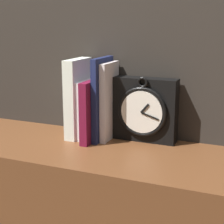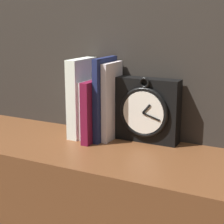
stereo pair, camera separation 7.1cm
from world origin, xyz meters
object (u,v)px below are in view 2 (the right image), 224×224
(book_slot0_white, at_px, (82,98))
(book_slot4_white, at_px, (112,101))
(clock, at_px, (147,110))
(book_slot2_maroon, at_px, (97,110))
(book_slot3_navy, at_px, (105,99))
(book_slot1_white, at_px, (91,109))

(book_slot0_white, height_order, book_slot4_white, book_slot0_white)
(clock, bearing_deg, book_slot0_white, -170.82)
(book_slot2_maroon, bearing_deg, book_slot3_navy, 32.92)
(book_slot1_white, bearing_deg, book_slot4_white, 4.99)
(book_slot1_white, distance_m, book_slot3_navy, 0.06)
(book_slot1_white, relative_size, book_slot3_navy, 0.71)
(book_slot3_navy, bearing_deg, book_slot4_white, 25.78)
(book_slot1_white, bearing_deg, book_slot2_maroon, -29.73)
(book_slot2_maroon, bearing_deg, book_slot0_white, 167.48)
(book_slot1_white, height_order, book_slot2_maroon, book_slot2_maroon)
(book_slot0_white, xyz_separation_m, book_slot1_white, (0.03, 0.00, -0.03))
(book_slot0_white, bearing_deg, clock, 9.18)
(book_slot0_white, bearing_deg, book_slot2_maroon, -12.52)
(clock, distance_m, book_slot2_maroon, 0.15)
(book_slot0_white, xyz_separation_m, book_slot2_maroon, (0.06, -0.01, -0.03))
(book_slot2_maroon, height_order, book_slot3_navy, book_slot3_navy)
(book_slot1_white, relative_size, book_slot4_white, 0.75)
(book_slot4_white, bearing_deg, book_slot3_navy, -154.22)
(clock, relative_size, book_slot3_navy, 0.80)
(book_slot1_white, distance_m, book_slot4_white, 0.08)
(book_slot0_white, relative_size, book_slot3_navy, 0.97)
(book_slot2_maroon, distance_m, book_slot3_navy, 0.04)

